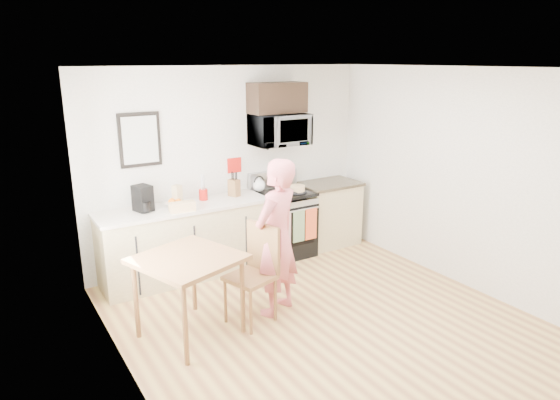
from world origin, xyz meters
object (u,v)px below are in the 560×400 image
dining_table (188,266)px  cake (297,189)px  microwave (279,130)px  chair (260,258)px  range (283,225)px  person (277,238)px

dining_table → cake: size_ratio=3.54×
cake → microwave: bearing=119.3°
chair → dining_table: bearing=159.7°
microwave → dining_table: microwave is taller
dining_table → range: bearing=34.4°
range → dining_table: 2.35m
cake → dining_table: bearing=-150.1°
range → person: 1.70m
chair → microwave: bearing=34.8°
range → microwave: microwave is taller
range → person: person is taller
person → dining_table: 0.99m
range → chair: bearing=-130.2°
person → dining_table: person is taller
range → dining_table: bearing=-145.6°
microwave → cake: (0.13, -0.24, -0.79)m
cake → range: bearing=134.9°
dining_table → cake: bearing=29.9°
person → chair: size_ratio=1.65×
microwave → cake: 0.84m
dining_table → chair: (0.77, -0.04, -0.07)m
person → chair: bearing=-22.9°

